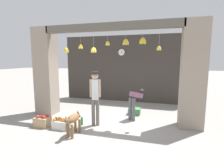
{
  "coord_description": "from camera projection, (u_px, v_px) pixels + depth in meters",
  "views": [
    {
      "loc": [
        1.68,
        -5.39,
        2.11
      ],
      "look_at": [
        0.0,
        0.46,
        1.23
      ],
      "focal_mm": 28.0,
      "sensor_mm": 36.0,
      "label": 1
    }
  ],
  "objects": [
    {
      "name": "shopkeeper",
      "position": [
        95.0,
        94.0,
        5.45
      ],
      "size": [
        0.33,
        0.3,
        1.72
      ],
      "rotation": [
        0.0,
        0.0,
        3.42
      ],
      "color": "#6B665B",
      "rests_on": "ground_plane"
    },
    {
      "name": "water_bottle",
      "position": [
        82.0,
        121.0,
        5.6
      ],
      "size": [
        0.08,
        0.08,
        0.27
      ],
      "color": "#38934C",
      "rests_on": "ground_plane"
    },
    {
      "name": "ground_plane",
      "position": [
        108.0,
        122.0,
        5.88
      ],
      "size": [
        60.0,
        60.0,
        0.0
      ],
      "primitive_type": "plane",
      "color": "gray"
    },
    {
      "name": "dog",
      "position": [
        73.0,
        120.0,
        4.79
      ],
      "size": [
        0.23,
        0.81,
        0.65
      ],
      "rotation": [
        0.0,
        0.0,
        -1.58
      ],
      "color": "brown",
      "rests_on": "ground_plane"
    },
    {
      "name": "shop_back_wall",
      "position": [
        127.0,
        69.0,
        8.61
      ],
      "size": [
        6.45,
        0.12,
        3.24
      ],
      "primitive_type": "cube",
      "color": "#38332D",
      "rests_on": "ground_plane"
    },
    {
      "name": "shop_pillar_left",
      "position": [
        46.0,
        72.0,
        6.64
      ],
      "size": [
        0.7,
        0.6,
        3.24
      ],
      "primitive_type": "cube",
      "color": "gray",
      "rests_on": "ground_plane"
    },
    {
      "name": "fruit_crate_apples",
      "position": [
        43.0,
        121.0,
        5.47
      ],
      "size": [
        0.45,
        0.34,
        0.39
      ],
      "color": "tan",
      "rests_on": "ground_plane"
    },
    {
      "name": "worker_stooping",
      "position": [
        135.0,
        100.0,
        6.09
      ],
      "size": [
        0.47,
        0.76,
        1.03
      ],
      "rotation": [
        0.0,
        0.0,
        -0.42
      ],
      "color": "#56565B",
      "rests_on": "ground_plane"
    },
    {
      "name": "wall_clock",
      "position": [
        122.0,
        52.0,
        8.49
      ],
      "size": [
        0.33,
        0.03,
        0.33
      ],
      "color": "black"
    },
    {
      "name": "fruit_crate_oranges",
      "position": [
        61.0,
        124.0,
        5.31
      ],
      "size": [
        0.45,
        0.33,
        0.35
      ],
      "color": "silver",
      "rests_on": "ground_plane"
    },
    {
      "name": "produce_box_green",
      "position": [
        134.0,
        111.0,
        6.68
      ],
      "size": [
        0.44,
        0.34,
        0.24
      ],
      "primitive_type": "cube",
      "color": "#42844C",
      "rests_on": "ground_plane"
    },
    {
      "name": "storefront_awning",
      "position": [
        109.0,
        29.0,
        5.56
      ],
      "size": [
        4.55,
        0.29,
        0.95
      ],
      "color": "#5B564C"
    },
    {
      "name": "shop_pillar_right",
      "position": [
        193.0,
        75.0,
        5.23
      ],
      "size": [
        0.7,
        0.6,
        3.24
      ],
      "primitive_type": "cube",
      "color": "gray",
      "rests_on": "ground_plane"
    }
  ]
}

